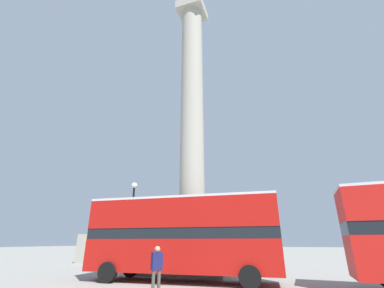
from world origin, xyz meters
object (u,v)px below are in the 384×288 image
monument_column (192,145)px  pedestrian_near_lamp (157,266)px  equestrian_statue (97,244)px  street_lamp (132,220)px  bus_b (182,234)px

monument_column → pedestrian_near_lamp: size_ratio=14.14×
monument_column → equestrian_statue: size_ratio=4.26×
street_lamp → pedestrian_near_lamp: 7.69m
monument_column → bus_b: size_ratio=2.43×
monument_column → equestrian_statue: 15.28m
equestrian_statue → pedestrian_near_lamp: bearing=-52.6°
equestrian_statue → street_lamp: street_lamp is taller
bus_b → equestrian_statue: (-13.17, 9.49, -0.64)m
street_lamp → pedestrian_near_lamp: size_ratio=3.35×
monument_column → street_lamp: bearing=-150.5°
equestrian_statue → pedestrian_near_lamp: size_ratio=3.32×
equestrian_statue → pedestrian_near_lamp: equestrian_statue is taller
monument_column → equestrian_statue: bearing=156.9°
monument_column → street_lamp: (-3.73, -2.11, -5.87)m
equestrian_statue → pedestrian_near_lamp: (13.37, -12.79, -0.72)m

